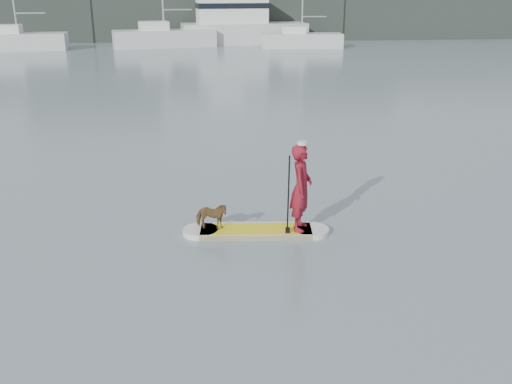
{
  "coord_description": "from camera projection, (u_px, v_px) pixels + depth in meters",
  "views": [
    {
      "loc": [
        1.52,
        -9.38,
        5.26
      ],
      "look_at": [
        2.68,
        2.37,
        1.0
      ],
      "focal_mm": 40.0,
      "sensor_mm": 36.0,
      "label": 1
    }
  ],
  "objects": [
    {
      "name": "white_cap",
      "position": [
        302.0,
        143.0,
        12.18
      ],
      "size": [
        0.22,
        0.22,
        0.07
      ],
      "primitive_type": "cylinder",
      "color": "silver",
      "rests_on": "paddler"
    },
    {
      "name": "sailboat_d",
      "position": [
        164.0,
        36.0,
        52.13
      ],
      "size": [
        9.55,
        4.57,
        13.52
      ],
      "rotation": [
        0.0,
        0.0,
        0.2
      ],
      "color": "silver",
      "rests_on": "ground"
    },
    {
      "name": "sailboat_c",
      "position": [
        18.0,
        40.0,
        49.51
      ],
      "size": [
        8.25,
        3.3,
        11.58
      ],
      "rotation": [
        0.0,
        0.0,
        0.08
      ],
      "color": "silver",
      "rests_on": "ground"
    },
    {
      "name": "sailboat_e",
      "position": [
        301.0,
        39.0,
        51.62
      ],
      "size": [
        7.4,
        2.82,
        10.53
      ],
      "rotation": [
        0.0,
        0.0,
        -0.06
      ],
      "color": "silver",
      "rests_on": "ground"
    },
    {
      "name": "motor_yacht_a",
      "position": [
        239.0,
        22.0,
        54.65
      ],
      "size": [
        12.23,
        4.98,
        7.14
      ],
      "rotation": [
        0.0,
        0.0,
        0.11
      ],
      "color": "silver",
      "rests_on": "ground"
    },
    {
      "name": "ground",
      "position": [
        123.0,
        292.0,
        10.42
      ],
      "size": [
        140.0,
        140.0,
        0.0
      ],
      "primitive_type": "plane",
      "color": "slate",
      "rests_on": "ground"
    },
    {
      "name": "dog",
      "position": [
        211.0,
        216.0,
        12.73
      ],
      "size": [
        0.8,
        0.51,
        0.62
      ],
      "primitive_type": "imported",
      "rotation": [
        0.0,
        0.0,
        1.32
      ],
      "color": "brown",
      "rests_on": "paddleboard"
    },
    {
      "name": "paddleboard",
      "position": [
        256.0,
        231.0,
        12.87
      ],
      "size": [
        3.29,
        1.01,
        0.12
      ],
      "rotation": [
        0.0,
        0.0,
        -0.09
      ],
      "color": "yellow",
      "rests_on": "ground"
    },
    {
      "name": "paddle",
      "position": [
        288.0,
        205.0,
        12.39
      ],
      "size": [
        0.1,
        0.3,
        2.0
      ],
      "rotation": [
        0.0,
        0.0,
        -0.09
      ],
      "color": "black",
      "rests_on": "ground"
    },
    {
      "name": "shore_mass",
      "position": [
        183.0,
        10.0,
        59.01
      ],
      "size": [
        90.0,
        6.0,
        6.0
      ],
      "primitive_type": "cube",
      "color": "#202823",
      "rests_on": "ground"
    },
    {
      "name": "paddler",
      "position": [
        301.0,
        188.0,
        12.52
      ],
      "size": [
        0.66,
        0.82,
        1.96
      ],
      "primitive_type": "imported",
      "rotation": [
        0.0,
        0.0,
        1.27
      ],
      "color": "maroon",
      "rests_on": "paddleboard"
    }
  ]
}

